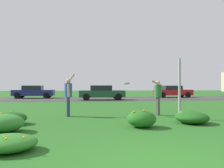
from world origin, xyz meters
TOP-DOWN VIEW (x-y plane):
  - ground_plane at (0.00, 10.64)m, footprint 120.00×120.00m
  - highway_strip at (0.00, 21.27)m, footprint 120.00×9.03m
  - highway_center_stripe at (0.00, 21.27)m, footprint 120.00×0.16m
  - daylily_clump_mid_right at (0.50, 3.84)m, footprint 0.96×0.93m
  - daylily_clump_front_center at (2.53, 4.43)m, footprint 1.20×1.28m
  - daylily_clump_front_left at (-2.93, 1.45)m, footprint 1.23×1.04m
  - daylily_clump_near_camera at (-3.99, 4.92)m, footprint 1.17×1.00m
  - daylily_clump_mid_left at (-3.76, 3.50)m, footprint 1.26×1.08m
  - sign_post_near_path at (2.51, 5.48)m, footprint 0.07×0.10m
  - person_thrower_blue_shirt at (-2.10, 6.87)m, footprint 0.45×0.49m
  - person_catcher_green_shirt at (2.04, 6.84)m, footprint 0.54×0.49m
  - frisbee_pale_blue at (0.55, 6.82)m, footprint 0.28×0.27m
  - car_navy_center_left at (-7.27, 23.30)m, footprint 4.50×2.00m
  - car_dark_green_center_right at (0.25, 19.24)m, footprint 4.50×2.00m
  - car_red_rightmost at (9.24, 23.30)m, footprint 4.50×2.00m

SIDE VIEW (x-z plane):
  - ground_plane at x=0.00m, z-range 0.00..0.00m
  - highway_strip at x=0.00m, z-range 0.00..0.01m
  - highway_center_stripe at x=0.00m, z-range 0.01..0.01m
  - daylily_clump_front_left at x=-2.93m, z-range -0.02..0.37m
  - daylily_clump_front_center at x=2.53m, z-range 0.00..0.43m
  - daylily_clump_near_camera at x=-3.99m, z-range 0.00..0.45m
  - daylily_clump_mid_left at x=-3.76m, z-range -0.01..0.55m
  - daylily_clump_mid_right at x=0.50m, z-range -0.02..0.58m
  - car_navy_center_left at x=-7.27m, z-range 0.01..1.46m
  - car_dark_green_center_right at x=0.25m, z-range 0.01..1.46m
  - car_red_rightmost at x=9.24m, z-range 0.01..1.46m
  - person_catcher_green_shirt at x=2.04m, z-range 0.15..1.80m
  - person_thrower_blue_shirt at x=-2.10m, z-range 0.05..2.00m
  - sign_post_near_path at x=2.51m, z-range 0.00..2.50m
  - frisbee_pale_blue at x=0.55m, z-range 1.42..1.54m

